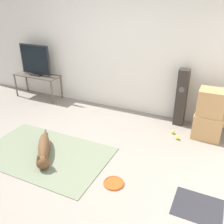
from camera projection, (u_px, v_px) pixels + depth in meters
The scene contains 13 objects.
ground_plane at pixel (52, 155), 3.86m from camera, with size 12.00×12.00×0.00m, color gray.
wall_back at pixel (110, 48), 5.02m from camera, with size 8.00×0.06×2.55m.
area_rug at pixel (45, 154), 3.89m from camera, with size 1.98×1.23×0.01m.
dog at pixel (44, 149), 3.81m from camera, with size 0.74×0.93×0.25m.
frisbee at pixel (114, 183), 3.28m from camera, with size 0.27×0.27×0.03m.
cardboard_box_lower at pixel (207, 126), 4.27m from camera, with size 0.46×0.40×0.43m.
cardboard_box_upper at pixel (211, 102), 4.08m from camera, with size 0.42×0.36×0.44m.
floor_speaker at pixel (181, 98), 4.57m from camera, with size 0.19×0.19×1.07m.
tv_stand at pixel (37, 78), 5.82m from camera, with size 1.12×0.42×0.55m.
tv at pixel (35, 60), 5.64m from camera, with size 0.78×0.20×0.70m.
tennis_ball_by_boxes at pixel (177, 138), 4.26m from camera, with size 0.07×0.07×0.07m.
tennis_ball_near_speaker at pixel (173, 132), 4.44m from camera, with size 0.07×0.07×0.07m.
door_mat at pixel (198, 207), 2.93m from camera, with size 0.56×0.49×0.01m.
Camera 1 is at (2.20, -2.49, 2.28)m, focal length 40.00 mm.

